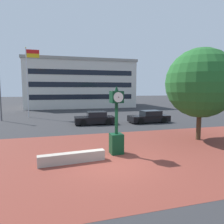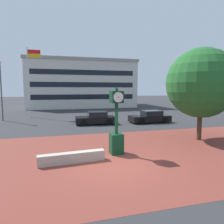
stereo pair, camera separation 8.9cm
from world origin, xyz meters
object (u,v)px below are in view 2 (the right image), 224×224
(plaza_tree, at_px, (203,85))
(car_street_near, at_px, (96,119))
(street_clock, at_px, (116,126))
(car_street_far, at_px, (150,117))
(street_lamp_post, at_px, (1,84))
(civic_building, at_px, (80,84))
(flagpole_primary, at_px, (30,76))

(plaza_tree, relative_size, car_street_near, 1.55)
(street_clock, height_order, car_street_near, street_clock)
(street_clock, relative_size, plaza_tree, 0.59)
(plaza_tree, height_order, car_street_far, plaza_tree)
(car_street_near, height_order, street_lamp_post, street_lamp_post)
(car_street_near, relative_size, street_lamp_post, 0.61)
(street_clock, distance_m, civic_building, 34.36)
(civic_building, bearing_deg, plaza_tree, -81.38)
(flagpole_primary, relative_size, civic_building, 0.42)
(plaza_tree, bearing_deg, street_clock, -166.10)
(car_street_far, height_order, civic_building, civic_building)
(car_street_near, distance_m, civic_building, 24.61)
(flagpole_primary, bearing_deg, plaza_tree, -50.25)
(car_street_far, bearing_deg, street_clock, 142.91)
(street_clock, bearing_deg, car_street_far, 54.05)
(civic_building, bearing_deg, street_clock, -93.07)
(street_lamp_post, bearing_deg, car_street_far, -19.51)
(plaza_tree, xyz_separation_m, street_lamp_post, (-15.83, 13.27, 0.26))
(civic_building, xyz_separation_m, street_lamp_post, (-10.90, -19.23, -0.53))
(car_street_far, distance_m, civic_building, 25.52)
(street_clock, distance_m, car_street_far, 11.49)
(plaza_tree, xyz_separation_m, car_street_near, (-6.05, 8.25, -3.28))
(flagpole_primary, bearing_deg, civic_building, 64.12)
(car_street_far, bearing_deg, civic_building, 8.32)
(flagpole_primary, height_order, street_lamp_post, flagpole_primary)
(car_street_near, distance_m, flagpole_primary, 11.23)
(flagpole_primary, distance_m, civic_building, 18.66)
(plaza_tree, distance_m, car_street_far, 8.41)
(car_street_near, bearing_deg, civic_building, -0.58)
(car_street_far, xyz_separation_m, civic_building, (-4.69, 24.75, 4.08))
(plaza_tree, distance_m, street_lamp_post, 20.65)
(civic_building, bearing_deg, car_street_far, -79.28)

